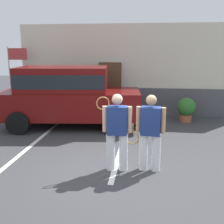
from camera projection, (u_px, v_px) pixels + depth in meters
ground_plane at (114, 170)px, 6.22m from camera, size 40.00×40.00×0.00m
parking_stripe_0 at (34, 143)px, 7.99m from camera, size 0.12×4.40×0.01m
parking_stripe_1 at (121, 147)px, 7.67m from camera, size 0.12×4.40×0.01m
house_frontage at (131, 73)px, 11.19m from camera, size 9.08×0.40×3.58m
parked_suv at (68, 94)px, 9.45m from camera, size 4.79×2.58×2.05m
tennis_player_man at (117, 131)px, 6.05m from camera, size 0.77×0.29×1.71m
tennis_player_woman at (150, 132)px, 6.03m from camera, size 0.88×0.30×1.70m
potted_plant_by_porch at (186, 108)px, 10.20m from camera, size 0.68×0.68×0.89m
flag_pole at (14, 68)px, 11.14m from camera, size 0.80×0.08×2.70m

